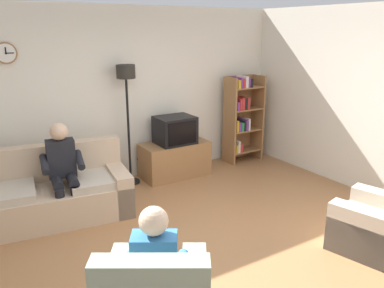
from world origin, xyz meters
The scene contains 10 objects.
ground_plane centered at (0.00, 0.00, 0.00)m, with size 12.00×12.00×0.00m, color #9E6B42.
back_wall_assembly centered at (0.00, 2.66, 1.35)m, with size 6.20×0.17×2.70m.
couch centered at (-1.33, 1.77, 0.31)m, with size 2.00×1.12×0.90m.
tv_stand centered at (0.73, 2.25, 0.28)m, with size 1.10×0.56×0.57m.
tv centered at (0.73, 2.23, 0.79)m, with size 0.60×0.49×0.44m.
bookshelf centered at (2.15, 2.32, 0.85)m, with size 0.68×0.36×1.57m.
floor_lamp centered at (-0.02, 2.35, 1.45)m, with size 0.28×0.28×1.85m.
armchair_near_bookshelf centered at (1.52, -0.94, 0.29)m, with size 0.99×1.05×0.90m.
person_on_couch centered at (-1.20, 1.66, 0.70)m, with size 0.55×0.57×1.24m.
person_in_left_armchair centered at (-1.08, -0.68, 0.60)m, with size 0.61×0.64×1.12m.
Camera 1 is at (-2.23, -3.07, 2.35)m, focal length 36.42 mm.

